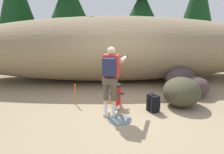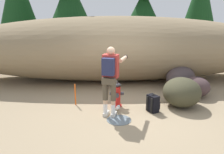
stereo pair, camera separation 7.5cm
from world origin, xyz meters
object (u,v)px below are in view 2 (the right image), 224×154
object	(u,v)px
spare_backpack	(153,103)
boulder_large	(181,78)
fire_hydrant	(117,95)
utility_worker	(110,73)
survey_stake	(75,94)
boulder_small	(182,92)
boulder_mid	(196,87)

from	to	relation	value
spare_backpack	boulder_large	size ratio (longest dim) A/B	0.43
boulder_large	spare_backpack	bearing A→B (deg)	-126.06
fire_hydrant	utility_worker	size ratio (longest dim) A/B	0.42
fire_hydrant	boulder_large	xyz separation A→B (m)	(2.24, 1.43, 0.06)
fire_hydrant	boulder_large	bearing A→B (deg)	32.58
fire_hydrant	survey_stake	xyz separation A→B (m)	(-1.13, 0.17, -0.03)
utility_worker	boulder_large	xyz separation A→B (m)	(2.43, 1.99, -0.69)
boulder_small	utility_worker	bearing A→B (deg)	-165.41
utility_worker	boulder_small	bearing A→B (deg)	-56.75
utility_worker	boulder_mid	size ratio (longest dim) A/B	2.04
boulder_small	survey_stake	size ratio (longest dim) A/B	1.85
fire_hydrant	spare_backpack	xyz separation A→B (m)	(0.91, -0.39, -0.11)
spare_backpack	boulder_small	bearing A→B (deg)	-6.37
boulder_small	survey_stake	world-z (taller)	boulder_small
boulder_large	boulder_mid	world-z (taller)	boulder_large
utility_worker	boulder_large	bearing A→B (deg)	-32.06
utility_worker	boulder_large	world-z (taller)	utility_worker
fire_hydrant	spare_backpack	size ratio (longest dim) A/B	1.52
spare_backpack	survey_stake	world-z (taller)	survey_stake
utility_worker	survey_stake	xyz separation A→B (m)	(-0.94, 0.72, -0.78)
utility_worker	boulder_small	world-z (taller)	utility_worker
utility_worker	spare_backpack	size ratio (longest dim) A/B	3.63
fire_hydrant	spare_backpack	bearing A→B (deg)	-22.98
boulder_small	survey_stake	bearing A→B (deg)	175.77
utility_worker	spare_backpack	xyz separation A→B (m)	(1.10, 0.17, -0.87)
fire_hydrant	boulder_mid	bearing A→B (deg)	16.16
utility_worker	boulder_mid	distance (m)	3.07
fire_hydrant	boulder_mid	xyz separation A→B (m)	(2.49, 0.72, -0.03)
fire_hydrant	boulder_small	xyz separation A→B (m)	(1.77, -0.05, 0.07)
utility_worker	boulder_small	distance (m)	2.14
utility_worker	survey_stake	bearing A→B (deg)	71.17
spare_backpack	survey_stake	size ratio (longest dim) A/B	0.78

